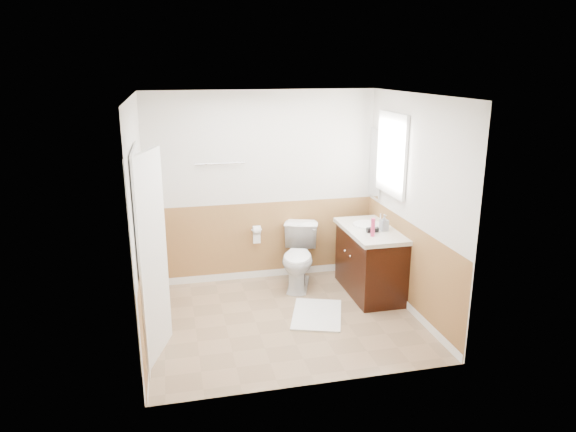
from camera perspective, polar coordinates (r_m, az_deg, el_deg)
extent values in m
plane|color=#8C7051|center=(6.09, -0.40, -11.15)|extent=(3.00, 3.00, 0.00)
plane|color=white|center=(5.43, -0.45, 13.03)|extent=(3.00, 3.00, 0.00)
plane|color=silver|center=(6.87, -2.78, 3.11)|extent=(3.00, 0.00, 3.00)
plane|color=silver|center=(4.43, 3.24, -4.24)|extent=(3.00, 0.00, 3.00)
plane|color=silver|center=(5.52, -15.81, -0.73)|extent=(0.00, 3.00, 3.00)
plane|color=silver|center=(6.12, 13.41, 1.08)|extent=(0.00, 3.00, 3.00)
plane|color=#A27541|center=(7.06, -2.68, -2.85)|extent=(3.00, 0.00, 3.00)
plane|color=#A27541|center=(4.76, 3.06, -12.69)|extent=(3.00, 0.00, 3.00)
plane|color=#A27541|center=(5.77, -15.12, -7.87)|extent=(0.00, 2.60, 2.60)
plane|color=#A27541|center=(6.35, 12.88, -5.48)|extent=(0.00, 2.60, 2.60)
imported|color=white|center=(6.80, 1.19, -4.51)|extent=(0.68, 0.88, 0.80)
cube|color=white|center=(6.18, 3.17, -10.64)|extent=(0.78, 0.94, 0.02)
cube|color=black|center=(6.69, 8.91, -5.05)|extent=(0.55, 1.10, 0.80)
sphere|color=#BBBBC2|center=(6.45, 6.81, -4.36)|extent=(0.03, 0.03, 0.03)
sphere|color=silver|center=(6.62, 6.23, -3.77)|extent=(0.03, 0.03, 0.03)
cube|color=beige|center=(6.55, 8.99, -1.58)|extent=(0.60, 1.15, 0.05)
cylinder|color=white|center=(6.67, 8.61, -0.91)|extent=(0.36, 0.36, 0.02)
cylinder|color=silver|center=(6.72, 10.06, -0.32)|extent=(0.02, 0.02, 0.14)
cylinder|color=#C4325F|center=(6.23, 9.22, -1.21)|extent=(0.05, 0.05, 0.22)
imported|color=gray|center=(6.48, 10.41, -0.69)|extent=(0.10, 0.10, 0.20)
cylinder|color=black|center=(6.38, 9.17, -1.49)|extent=(0.14, 0.07, 0.07)
cylinder|color=black|center=(6.41, 8.81, -1.68)|extent=(0.03, 0.03, 0.07)
cube|color=silver|center=(7.03, 9.47, 5.71)|extent=(0.02, 0.35, 0.90)
cube|color=white|center=(6.53, 11.20, 6.62)|extent=(0.04, 0.80, 1.00)
cube|color=white|center=(6.54, 11.33, 6.62)|extent=(0.01, 0.70, 0.90)
cube|color=white|center=(5.16, -14.70, -4.52)|extent=(0.29, 0.78, 2.04)
cube|color=white|center=(5.16, -15.55, -4.46)|extent=(0.02, 0.92, 2.10)
sphere|color=silver|center=(5.49, -13.95, -3.98)|extent=(0.06, 0.06, 0.06)
cylinder|color=silver|center=(6.67, -7.42, 5.68)|extent=(0.62, 0.02, 0.02)
cylinder|color=silver|center=(6.93, -3.43, -1.50)|extent=(0.14, 0.02, 0.02)
cylinder|color=white|center=(6.93, -3.43, -1.50)|extent=(0.10, 0.11, 0.11)
cube|color=white|center=(6.96, -3.41, -2.36)|extent=(0.10, 0.01, 0.16)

